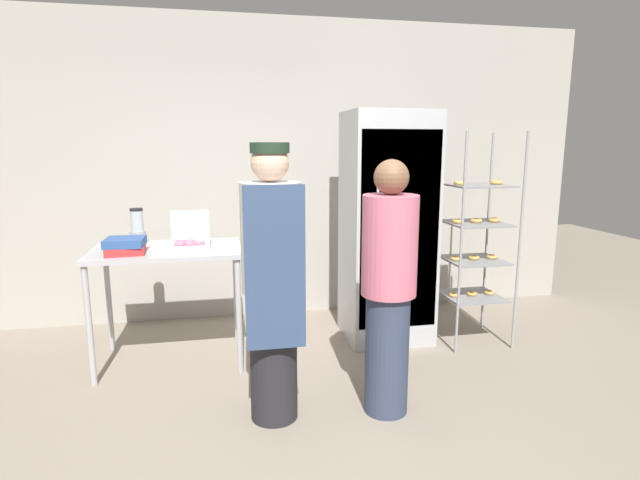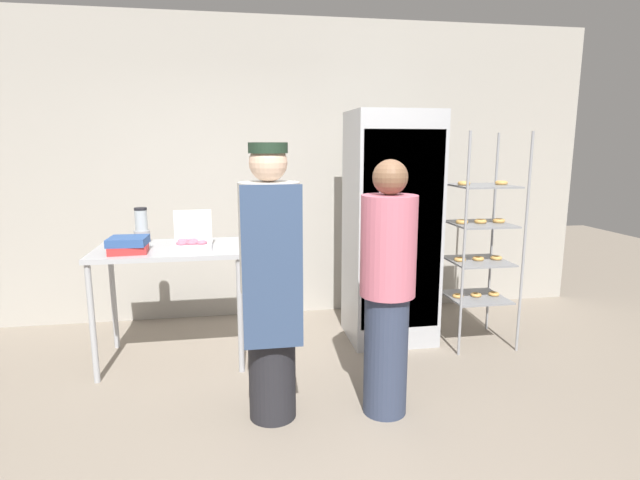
{
  "view_description": "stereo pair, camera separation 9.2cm",
  "coord_description": "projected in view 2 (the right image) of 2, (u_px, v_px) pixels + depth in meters",
  "views": [
    {
      "loc": [
        -0.53,
        -2.56,
        1.71
      ],
      "look_at": [
        0.11,
        0.69,
        1.08
      ],
      "focal_mm": 28.0,
      "sensor_mm": 36.0,
      "label": 1
    },
    {
      "loc": [
        -0.44,
        -2.57,
        1.71
      ],
      "look_at": [
        0.11,
        0.69,
        1.08
      ],
      "focal_mm": 28.0,
      "sensor_mm": 36.0,
      "label": 2
    }
  ],
  "objects": [
    {
      "name": "ground_plane",
      "position": [
        321.0,
        445.0,
        2.88
      ],
      "size": [
        14.0,
        14.0,
        0.0
      ],
      "primitive_type": "plane",
      "color": "gray"
    },
    {
      "name": "back_wall",
      "position": [
        279.0,
        171.0,
        4.98
      ],
      "size": [
        6.4,
        0.12,
        2.91
      ],
      "primitive_type": "cube",
      "color": "#ADA89E",
      "rests_on": "ground_plane"
    },
    {
      "name": "refrigerator",
      "position": [
        391.0,
        228.0,
        4.34
      ],
      "size": [
        0.73,
        0.67,
        1.99
      ],
      "color": "#ADAFB5",
      "rests_on": "ground_plane"
    },
    {
      "name": "baking_rack",
      "position": [
        479.0,
        242.0,
        4.26
      ],
      "size": [
        0.54,
        0.54,
        1.82
      ],
      "color": "#93969B",
      "rests_on": "ground_plane"
    },
    {
      "name": "prep_counter",
      "position": [
        171.0,
        260.0,
        3.91
      ],
      "size": [
        1.13,
        0.73,
        0.93
      ],
      "color": "#ADAFB5",
      "rests_on": "ground_plane"
    },
    {
      "name": "donut_box",
      "position": [
        192.0,
        243.0,
        3.8
      ],
      "size": [
        0.29,
        0.25,
        0.29
      ],
      "color": "white",
      "rests_on": "prep_counter"
    },
    {
      "name": "blender_pitcher",
      "position": [
        142.0,
        227.0,
        4.07
      ],
      "size": [
        0.13,
        0.13,
        0.28
      ],
      "color": "#99999E",
      "rests_on": "prep_counter"
    },
    {
      "name": "binder_stack",
      "position": [
        128.0,
        245.0,
        3.68
      ],
      "size": [
        0.29,
        0.28,
        0.12
      ],
      "color": "#B72D2D",
      "rests_on": "prep_counter"
    },
    {
      "name": "person_baker",
      "position": [
        271.0,
        281.0,
        3.03
      ],
      "size": [
        0.37,
        0.38,
        1.72
      ],
      "color": "#232328",
      "rests_on": "ground_plane"
    },
    {
      "name": "person_customer",
      "position": [
        387.0,
        288.0,
        3.1
      ],
      "size": [
        0.35,
        0.35,
        1.63
      ],
      "color": "#333D56",
      "rests_on": "ground_plane"
    }
  ]
}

